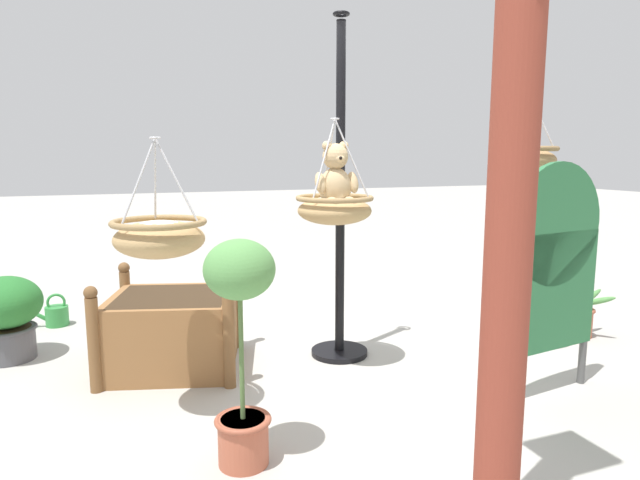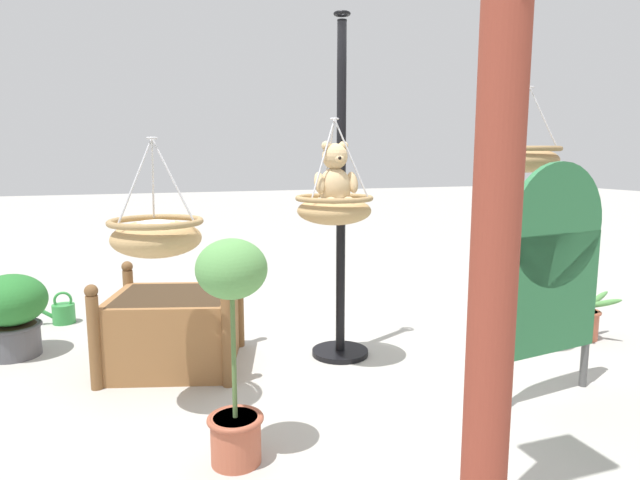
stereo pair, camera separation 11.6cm
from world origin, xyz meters
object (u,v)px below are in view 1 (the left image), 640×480
object	(u,v)px
hanging_basket_right_low	(159,236)
potted_plant_conical_shrub	(241,331)
hanging_basket_with_teddy	(335,208)
display_sign_board	(554,262)
potted_plant_tall_leafy	(6,314)
hanging_basket_left_high	(523,158)
potted_plant_small_succulent	(579,315)
wooden_planter_box	(173,329)
watering_can	(56,315)
greenhouse_pillar_right	(510,229)
display_pole_central	(340,253)
teddy_bear	(336,179)

from	to	relation	value
hanging_basket_right_low	potted_plant_conical_shrub	size ratio (longest dim) A/B	0.59
hanging_basket_with_teddy	display_sign_board	world-z (taller)	hanging_basket_with_teddy
potted_plant_tall_leafy	potted_plant_conical_shrub	world-z (taller)	potted_plant_conical_shrub
hanging_basket_left_high	potted_plant_small_succulent	world-z (taller)	hanging_basket_left_high
wooden_planter_box	watering_can	size ratio (longest dim) A/B	3.29
hanging_basket_with_teddy	greenhouse_pillar_right	bearing A→B (deg)	87.23
display_pole_central	hanging_basket_left_high	world-z (taller)	display_pole_central
hanging_basket_with_teddy	hanging_basket_right_low	xyz separation A→B (m)	(1.22, 0.35, -0.09)
potted_plant_tall_leafy	potted_plant_small_succulent	distance (m)	4.66
hanging_basket_left_high	hanging_basket_with_teddy	bearing A→B (deg)	-11.25
potted_plant_small_succulent	watering_can	distance (m)	4.68
greenhouse_pillar_right	display_sign_board	distance (m)	1.65
potted_plant_small_succulent	wooden_planter_box	bearing A→B (deg)	-9.23
teddy_bear	potted_plant_conical_shrub	distance (m)	1.49
hanging_basket_left_high	potted_plant_conical_shrub	distance (m)	2.54
potted_plant_tall_leafy	watering_can	world-z (taller)	potted_plant_tall_leafy
potted_plant_tall_leafy	display_sign_board	bearing A→B (deg)	150.02
potted_plant_conical_shrub	wooden_planter_box	bearing A→B (deg)	-82.84
display_sign_board	hanging_basket_left_high	bearing A→B (deg)	-111.93
potted_plant_small_succulent	potted_plant_conical_shrub	size ratio (longest dim) A/B	0.47
teddy_bear	potted_plant_tall_leafy	bearing A→B (deg)	-25.73
teddy_bear	watering_can	bearing A→B (deg)	-43.46
greenhouse_pillar_right	display_pole_central	bearing A→B (deg)	-96.40
watering_can	potted_plant_tall_leafy	bearing A→B (deg)	72.07
display_pole_central	hanging_basket_left_high	xyz separation A→B (m)	(-1.24, 0.53, 0.72)
teddy_bear	greenhouse_pillar_right	size ratio (longest dim) A/B	0.17
wooden_planter_box	potted_plant_conical_shrub	size ratio (longest dim) A/B	1.00
teddy_bear	wooden_planter_box	xyz separation A→B (m)	(1.09, -0.48, -1.09)
hanging_basket_right_low	greenhouse_pillar_right	world-z (taller)	greenhouse_pillar_right
greenhouse_pillar_right	potted_plant_small_succulent	bearing A→B (deg)	-142.11
watering_can	greenhouse_pillar_right	bearing A→B (deg)	116.72
wooden_planter_box	potted_plant_tall_leafy	bearing A→B (deg)	-27.53
display_sign_board	potted_plant_tall_leafy	bearing A→B (deg)	-29.98
hanging_basket_left_high	watering_can	xyz separation A→B (m)	(3.38, -2.14, -1.43)
display_pole_central	potted_plant_conical_shrub	world-z (taller)	display_pole_central
teddy_bear	potted_plant_tall_leafy	size ratio (longest dim) A/B	0.71
potted_plant_small_succulent	hanging_basket_left_high	bearing A→B (deg)	12.33
wooden_planter_box	potted_plant_tall_leafy	xyz separation A→B (m)	(1.17, -0.61, 0.07)
teddy_bear	wooden_planter_box	world-z (taller)	teddy_bear
teddy_bear	potted_plant_tall_leafy	xyz separation A→B (m)	(2.25, -1.09, -1.02)
potted_plant_tall_leafy	teddy_bear	bearing A→B (deg)	154.27
wooden_planter_box	potted_plant_conical_shrub	world-z (taller)	potted_plant_conical_shrub
potted_plant_small_succulent	potted_plant_conical_shrub	world-z (taller)	potted_plant_conical_shrub
potted_plant_tall_leafy	wooden_planter_box	bearing A→B (deg)	152.47
potted_plant_small_succulent	display_pole_central	bearing A→B (deg)	-9.10
hanging_basket_right_low	greenhouse_pillar_right	distance (m)	1.93
potted_plant_small_succulent	potted_plant_conical_shrub	xyz separation A→B (m)	(3.16, 0.90, 0.51)
wooden_planter_box	display_sign_board	bearing A→B (deg)	148.79
display_pole_central	potted_plant_small_succulent	xyz separation A→B (m)	(-2.10, 0.34, -0.63)
wooden_planter_box	hanging_basket_left_high	bearing A→B (deg)	163.53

